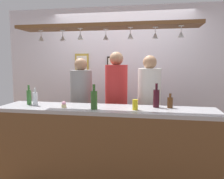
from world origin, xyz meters
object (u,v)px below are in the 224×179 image
object	(u,v)px
bottle_soda_clear	(35,98)
picture_frame_caricature	(82,63)
person_left_grey_shirt	(81,100)
bottle_champagne_green	(94,99)
bottle_beer_green_import	(29,97)
picture_frame_crest	(112,64)
drink_can	(135,105)
person_right_white_patterned_shirt	(149,101)
person_middle_red_shirt	(116,98)
bottle_beer_brown_stubby	(170,102)
cupcake	(64,105)
bottle_wine_dark_red	(156,98)

from	to	relation	value
bottle_soda_clear	picture_frame_caricature	distance (m)	1.50
person_left_grey_shirt	bottle_champagne_green	size ratio (longest dim) A/B	5.57
person_left_grey_shirt	picture_frame_caricature	bearing A→B (deg)	106.34
bottle_beer_green_import	person_left_grey_shirt	bearing A→B (deg)	52.88
person_left_grey_shirt	picture_frame_crest	distance (m)	0.98
drink_can	picture_frame_crest	world-z (taller)	picture_frame_crest
person_right_white_patterned_shirt	picture_frame_crest	distance (m)	1.13
person_left_grey_shirt	picture_frame_crest	world-z (taller)	picture_frame_crest
person_middle_red_shirt	bottle_beer_brown_stubby	bearing A→B (deg)	-36.57
person_middle_red_shirt	bottle_beer_green_import	world-z (taller)	person_middle_red_shirt
drink_can	picture_frame_caricature	xyz separation A→B (m)	(-1.12, 1.47, 0.49)
bottle_champagne_green	picture_frame_crest	bearing A→B (deg)	92.12
bottle_champagne_green	picture_frame_crest	world-z (taller)	picture_frame_crest
cupcake	picture_frame_caricature	size ratio (longest dim) A/B	0.23
person_right_white_patterned_shirt	bottle_soda_clear	distance (m)	1.62
bottle_wine_dark_red	bottle_champagne_green	xyz separation A→B (m)	(-0.73, -0.26, 0.00)
picture_frame_crest	picture_frame_caricature	distance (m)	0.57
bottle_beer_green_import	drink_can	world-z (taller)	bottle_beer_green_import
person_left_grey_shirt	person_middle_red_shirt	bearing A→B (deg)	0.00
person_left_grey_shirt	bottle_wine_dark_red	world-z (taller)	person_left_grey_shirt
person_left_grey_shirt	bottle_wine_dark_red	size ratio (longest dim) A/B	5.57
bottle_wine_dark_red	picture_frame_caricature	distance (m)	1.90
cupcake	picture_frame_caricature	distance (m)	1.59
person_left_grey_shirt	person_right_white_patterned_shirt	world-z (taller)	person_right_white_patterned_shirt
bottle_beer_brown_stubby	picture_frame_caricature	bearing A→B (deg)	140.27
bottle_beer_green_import	bottle_soda_clear	size ratio (longest dim) A/B	1.13
bottle_beer_brown_stubby	drink_can	bearing A→B (deg)	-154.77
person_middle_red_shirt	bottle_wine_dark_red	world-z (taller)	person_middle_red_shirt
bottle_soda_clear	bottle_wine_dark_red	bearing A→B (deg)	5.73
person_right_white_patterned_shirt	bottle_champagne_green	size ratio (longest dim) A/B	5.69
drink_can	bottle_beer_brown_stubby	bearing A→B (deg)	25.23
person_right_white_patterned_shirt	picture_frame_caricature	distance (m)	1.55
bottle_beer_green_import	bottle_beer_brown_stubby	xyz separation A→B (m)	(1.83, 0.10, -0.03)
bottle_beer_green_import	bottle_beer_brown_stubby	world-z (taller)	bottle_beer_green_import
person_left_grey_shirt	picture_frame_caricature	distance (m)	0.94
bottle_soda_clear	picture_frame_crest	bearing A→B (deg)	61.77
person_right_white_patterned_shirt	drink_can	bearing A→B (deg)	-101.08
drink_can	person_middle_red_shirt	bearing A→B (deg)	114.61
cupcake	bottle_wine_dark_red	bearing A→B (deg)	11.18
person_right_white_patterned_shirt	picture_frame_caricature	xyz separation A→B (m)	(-1.26, 0.71, 0.57)
person_left_grey_shirt	bottle_wine_dark_red	xyz separation A→B (m)	(1.15, -0.55, 0.16)
person_left_grey_shirt	bottle_soda_clear	size ratio (longest dim) A/B	7.26
person_middle_red_shirt	cupcake	world-z (taller)	person_middle_red_shirt
person_left_grey_shirt	drink_can	size ratio (longest dim) A/B	13.70
person_right_white_patterned_shirt	bottle_beer_green_import	xyz separation A→B (m)	(-1.56, -0.67, 0.12)
cupcake	picture_frame_caricature	world-z (taller)	picture_frame_caricature
bottle_wine_dark_red	drink_can	xyz separation A→B (m)	(-0.25, -0.21, -0.06)
person_right_white_patterned_shirt	bottle_soda_clear	xyz separation A→B (m)	(-1.45, -0.71, 0.11)
person_middle_red_shirt	bottle_beer_brown_stubby	size ratio (longest dim) A/B	9.80
cupcake	picture_frame_crest	xyz separation A→B (m)	(0.34, 1.48, 0.50)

